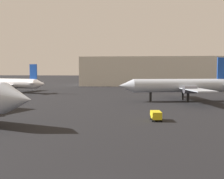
# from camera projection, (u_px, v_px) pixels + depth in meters

# --- Properties ---
(airplane_distant) EXTENTS (28.00, 23.95, 9.82)m
(airplane_distant) POSITION_uv_depth(u_px,v_px,m) (182.00, 86.00, 61.28)
(airplane_distant) COLOR #B2BCCC
(airplane_distant) RESTS_ON ground_plane
(airplane_far_right) EXTENTS (25.67, 21.81, 8.62)m
(airplane_far_right) POSITION_uv_depth(u_px,v_px,m) (10.00, 83.00, 83.63)
(airplane_far_right) COLOR white
(airplane_far_right) RESTS_ON ground_plane
(baggage_cart) EXTENTS (1.62, 2.53, 1.30)m
(baggage_cart) POSITION_uv_depth(u_px,v_px,m) (156.00, 115.00, 38.05)
(baggage_cart) COLOR gold
(baggage_cart) RESTS_ON ground_plane
(terminal_building) EXTENTS (79.44, 24.34, 12.44)m
(terminal_building) POSITION_uv_depth(u_px,v_px,m) (172.00, 71.00, 122.32)
(terminal_building) COLOR beige
(terminal_building) RESTS_ON ground_plane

